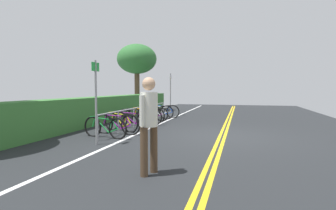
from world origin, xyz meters
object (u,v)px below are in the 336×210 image
(bicycle_0, at_px, (105,127))
(pedestrian, at_px, (149,118))
(bicycle_7, at_px, (152,114))
(sign_post_far, at_px, (170,90))
(bicycle_4, at_px, (137,117))
(bicycle_3, at_px, (132,120))
(bicycle_2, at_px, (121,122))
(bicycle_1, at_px, (117,124))
(tree_mid, at_px, (137,60))
(bicycle_5, at_px, (144,116))
(sign_post_near, at_px, (96,94))
(bicycle_6, at_px, (149,115))
(bike_rack, at_px, (140,111))
(bicycle_8, at_px, (157,112))
(bicycle_9, at_px, (163,111))

(bicycle_0, height_order, pedestrian, pedestrian)
(bicycle_7, height_order, sign_post_far, sign_post_far)
(bicycle_4, distance_m, sign_post_far, 4.69)
(bicycle_3, bearing_deg, bicycle_0, 179.46)
(bicycle_3, bearing_deg, pedestrian, -154.37)
(bicycle_3, bearing_deg, bicycle_2, 173.18)
(bicycle_1, distance_m, tree_mid, 10.57)
(bicycle_5, distance_m, sign_post_near, 4.59)
(bicycle_4, height_order, bicycle_7, bicycle_4)
(bicycle_2, bearing_deg, sign_post_near, -171.36)
(bicycle_6, distance_m, tree_mid, 7.54)
(bike_rack, height_order, pedestrian, pedestrian)
(bicycle_4, distance_m, bicycle_5, 0.59)
(bicycle_3, xyz_separation_m, sign_post_far, (5.24, -0.23, 1.13))
(pedestrian, bearing_deg, bicycle_3, 25.63)
(bicycle_0, distance_m, tree_mid, 11.21)
(bicycle_0, height_order, bicycle_8, bicycle_8)
(bike_rack, height_order, bicycle_4, bike_rack)
(bicycle_1, bearing_deg, sign_post_near, -173.19)
(bicycle_1, bearing_deg, bicycle_4, 2.93)
(bicycle_1, relative_size, bicycle_7, 1.03)
(sign_post_far, bearing_deg, bicycle_2, 176.91)
(bicycle_9, bearing_deg, bicycle_3, 178.06)
(bike_rack, relative_size, bicycle_9, 4.05)
(bicycle_0, xyz_separation_m, bicycle_2, (1.36, 0.08, 0.01))
(tree_mid, bearing_deg, sign_post_near, -164.05)
(bicycle_8, distance_m, bicycle_9, 0.62)
(bicycle_4, bearing_deg, bicycle_9, -3.27)
(bike_rack, height_order, tree_mid, tree_mid)
(bicycle_7, bearing_deg, sign_post_near, -177.06)
(bicycle_5, bearing_deg, bicycle_4, 168.08)
(sign_post_near, relative_size, sign_post_far, 0.96)
(bicycle_8, height_order, sign_post_far, sign_post_far)
(bicycle_2, height_order, bicycle_9, bicycle_9)
(bicycle_2, relative_size, tree_mid, 0.34)
(bike_rack, xyz_separation_m, bicycle_6, (1.06, -0.03, -0.25))
(bicycle_5, xyz_separation_m, sign_post_far, (3.97, -0.16, 1.10))
(bicycle_3, distance_m, bicycle_6, 2.02)
(sign_post_far, bearing_deg, bicycle_1, 178.52)
(sign_post_near, distance_m, tree_mid, 11.98)
(bicycle_8, relative_size, pedestrian, 0.98)
(bicycle_7, distance_m, pedestrian, 8.46)
(bicycle_0, bearing_deg, bicycle_1, -5.98)
(bicycle_7, distance_m, bicycle_8, 0.73)
(bicycle_2, height_order, bicycle_5, bicycle_5)
(bicycle_4, distance_m, pedestrian, 6.58)
(bicycle_4, bearing_deg, bicycle_1, -177.07)
(bicycle_4, distance_m, bicycle_7, 2.02)
(bicycle_2, xyz_separation_m, sign_post_far, (6.06, -0.33, 1.12))
(bike_rack, distance_m, tree_mid, 8.31)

